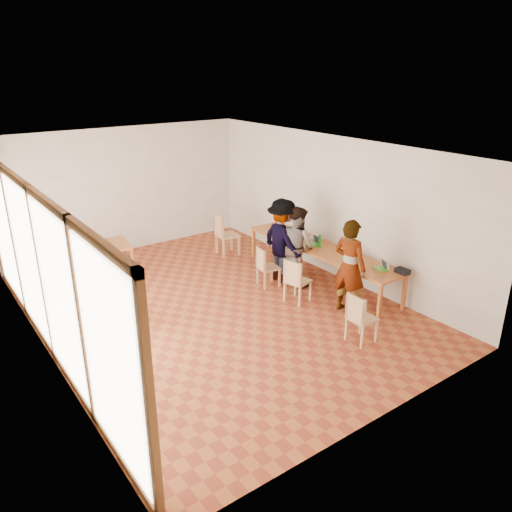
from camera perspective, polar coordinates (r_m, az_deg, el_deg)
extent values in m
plane|color=#9F4E26|center=(9.63, -4.82, -5.86)|extent=(8.00, 8.00, 0.00)
cube|color=silver|center=(12.53, -14.72, 7.27)|extent=(6.00, 0.10, 3.00)
cube|color=silver|center=(6.23, 14.50, -6.94)|extent=(6.00, 0.10, 3.00)
cube|color=silver|center=(10.82, 8.66, 5.58)|extent=(0.10, 8.00, 3.00)
cube|color=white|center=(8.04, -23.44, -1.52)|extent=(0.10, 8.00, 3.00)
cube|color=white|center=(8.69, -5.44, 12.18)|extent=(6.00, 8.00, 0.04)
cube|color=#B66028|center=(10.56, 7.39, 0.84)|extent=(0.80, 4.00, 0.05)
cube|color=#B66028|center=(9.27, 13.95, -5.17)|extent=(0.06, 0.06, 0.70)
cube|color=#B66028|center=(11.89, -0.28, 1.44)|extent=(0.06, 0.06, 0.70)
cube|color=#B66028|center=(9.76, 16.56, -4.06)|extent=(0.06, 0.06, 0.70)
cube|color=#B66028|center=(12.27, 2.30, 2.07)|extent=(0.06, 0.06, 0.70)
cube|color=#B66028|center=(11.12, -16.70, 1.14)|extent=(0.90, 0.90, 0.05)
cube|color=#B66028|center=(10.79, -17.70, -1.72)|extent=(0.05, 0.05, 0.70)
cube|color=#B66028|center=(11.49, -18.99, -0.48)|extent=(0.05, 0.05, 0.70)
cube|color=#B66028|center=(11.03, -13.90, -0.83)|extent=(0.05, 0.05, 0.70)
cube|color=#B66028|center=(11.71, -15.39, 0.34)|extent=(0.05, 0.05, 0.70)
cube|color=tan|center=(8.49, 12.07, -7.02)|extent=(0.41, 0.41, 0.04)
cube|color=tan|center=(8.26, 11.33, -5.97)|extent=(0.04, 0.41, 0.43)
cube|color=tan|center=(9.70, 4.83, -2.87)|extent=(0.50, 0.50, 0.04)
cube|color=tan|center=(9.46, 4.21, -1.92)|extent=(0.14, 0.41, 0.43)
cube|color=tan|center=(10.36, 1.44, -1.32)|extent=(0.46, 0.46, 0.04)
cube|color=tan|center=(10.20, 0.56, -0.31)|extent=(0.11, 0.39, 0.41)
cube|color=tan|center=(12.06, -3.28, 2.40)|extent=(0.53, 0.53, 0.05)
cube|color=tan|center=(11.89, -4.25, 3.49)|extent=(0.11, 0.48, 0.50)
cube|color=tan|center=(9.09, -14.28, -5.50)|extent=(0.52, 0.52, 0.04)
cube|color=tan|center=(8.96, -13.35, -4.29)|extent=(0.24, 0.33, 0.39)
imported|color=gray|center=(9.24, 10.64, -1.23)|extent=(0.55, 0.73, 1.80)
imported|color=gray|center=(10.37, 4.72, 1.20)|extent=(0.63, 0.81, 1.67)
imported|color=gray|center=(10.45, 3.05, 1.75)|extent=(0.71, 1.18, 1.79)
cube|color=#51AC2B|center=(9.63, 14.02, -1.44)|extent=(0.25, 0.30, 0.03)
cube|color=white|center=(9.64, 14.53, -0.87)|extent=(0.15, 0.24, 0.21)
cube|color=#51AC2B|center=(10.06, 10.33, -0.18)|extent=(0.18, 0.24, 0.02)
cube|color=white|center=(10.07, 10.71, 0.32)|extent=(0.09, 0.21, 0.18)
cube|color=#51AC2B|center=(10.69, 6.55, 1.36)|extent=(0.22, 0.29, 0.03)
cube|color=white|center=(10.71, 6.99, 1.94)|extent=(0.11, 0.26, 0.23)
imported|color=#FCA837|center=(9.86, 10.49, -0.38)|extent=(0.15, 0.15, 0.10)
cylinder|color=#218027|center=(10.51, 7.30, 1.70)|extent=(0.07, 0.07, 0.28)
cylinder|color=silver|center=(11.02, 6.92, 2.11)|extent=(0.07, 0.07, 0.09)
cylinder|color=white|center=(11.04, 6.31, 2.10)|extent=(0.08, 0.08, 0.06)
cube|color=#CB3C55|center=(11.11, 6.81, 2.08)|extent=(0.05, 0.10, 0.01)
cube|color=black|center=(9.56, 16.40, -1.66)|extent=(0.16, 0.26, 0.09)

